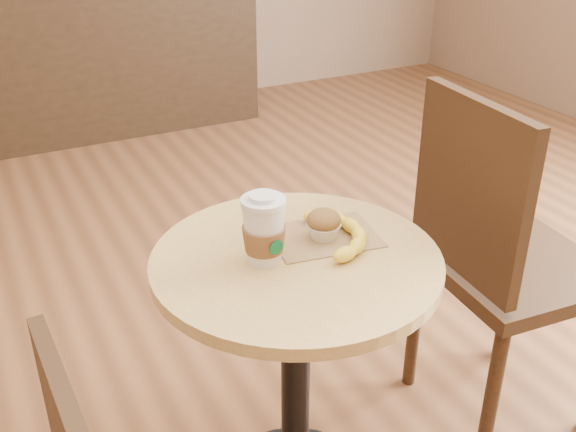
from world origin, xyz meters
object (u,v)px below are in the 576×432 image
(banana, at_px, (339,232))
(cafe_table, at_px, (296,344))
(chair_right, at_px, (499,256))
(coffee_cup, at_px, (264,232))
(muffin, at_px, (324,224))

(banana, bearing_deg, cafe_table, -156.09)
(chair_right, bearing_deg, coffee_cup, 95.82)
(cafe_table, distance_m, muffin, 0.29)
(coffee_cup, bearing_deg, chair_right, -6.85)
(chair_right, bearing_deg, cafe_table, 97.08)
(cafe_table, bearing_deg, banana, 9.50)
(muffin, bearing_deg, coffee_cup, -170.74)
(cafe_table, relative_size, banana, 3.08)
(cafe_table, bearing_deg, coffee_cup, 170.08)
(chair_right, xyz_separation_m, coffee_cup, (-0.72, -0.02, 0.26))
(coffee_cup, distance_m, banana, 0.20)
(cafe_table, height_order, muffin, muffin)
(banana, bearing_deg, coffee_cup, -163.27)
(muffin, height_order, banana, muffin)
(chair_right, bearing_deg, banana, 95.49)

